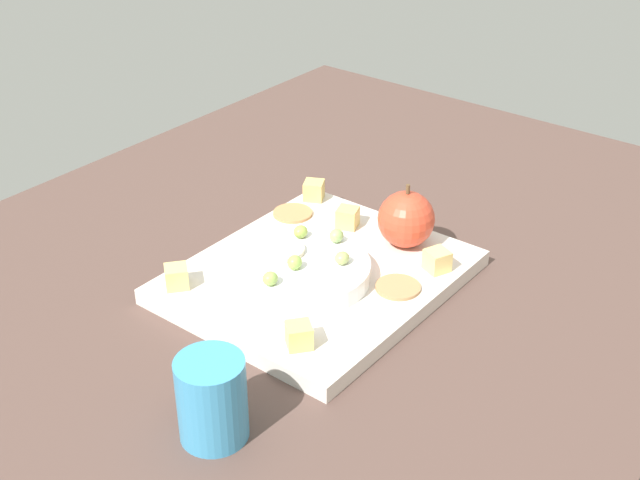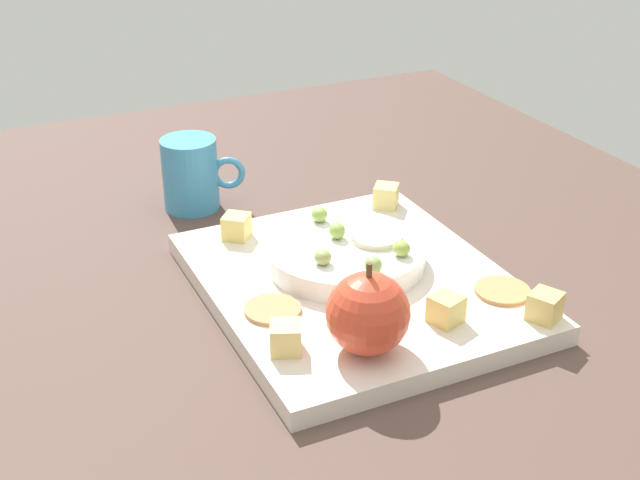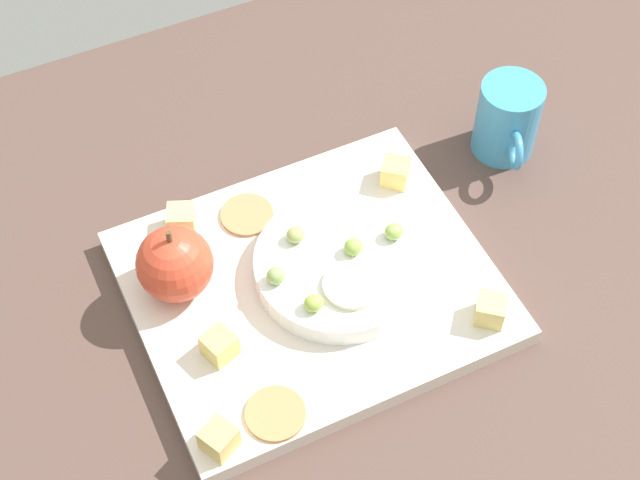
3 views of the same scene
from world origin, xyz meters
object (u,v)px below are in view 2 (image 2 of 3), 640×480
(cracker_1, at_px, (273,309))
(grape_0, at_px, (319,215))
(grape_4, at_px, (337,231))
(cheese_cube_1, at_px, (236,227))
(cheese_cube_2, at_px, (386,196))
(cup, at_px, (191,174))
(cheese_cube_3, at_px, (447,309))
(cracker_0, at_px, (502,291))
(apple_whole, at_px, (368,314))
(grape_3, at_px, (402,248))
(cheese_cube_0, at_px, (286,338))
(grape_2, at_px, (373,265))
(apple_slice_0, at_px, (381,236))
(serving_dish, at_px, (345,254))
(platter, at_px, (355,286))
(grape_1, at_px, (321,255))
(cheese_cube_4, at_px, (545,306))

(cracker_1, xyz_separation_m, grape_0, (0.11, -0.10, 0.03))
(grape_4, bearing_deg, cheese_cube_1, 41.77)
(cheese_cube_2, distance_m, cup, 0.23)
(cheese_cube_3, xyz_separation_m, cracker_0, (0.02, -0.08, -0.01))
(cheese_cube_2, relative_size, grape_4, 1.41)
(apple_whole, height_order, grape_3, apple_whole)
(cheese_cube_0, xyz_separation_m, cracker_1, (0.06, -0.01, -0.01))
(grape_2, xyz_separation_m, grape_3, (0.02, -0.04, -0.00))
(cheese_cube_0, relative_size, cheese_cube_3, 1.00)
(grape_4, distance_m, apple_slice_0, 0.04)
(cracker_0, distance_m, grape_0, 0.21)
(serving_dish, height_order, grape_2, grape_2)
(platter, distance_m, grape_3, 0.06)
(grape_0, relative_size, grape_2, 1.00)
(cracker_0, height_order, grape_1, grape_1)
(cheese_cube_4, bearing_deg, grape_2, 48.50)
(apple_whole, distance_m, grape_2, 0.09)
(serving_dish, height_order, grape_0, grape_0)
(grape_3, bearing_deg, apple_slice_0, 1.28)
(cheese_cube_2, bearing_deg, cracker_1, 127.07)
(cheese_cube_4, distance_m, grape_4, 0.22)
(grape_4, bearing_deg, platter, 178.36)
(cheese_cube_0, height_order, cheese_cube_3, same)
(cheese_cube_3, height_order, grape_1, grape_1)
(cheese_cube_1, bearing_deg, grape_2, -155.19)
(cheese_cube_3, xyz_separation_m, grape_4, (0.15, 0.04, 0.02))
(grape_0, xyz_separation_m, grape_4, (-0.04, 0.00, 0.00))
(cheese_cube_2, bearing_deg, grape_2, 147.13)
(cracker_1, distance_m, grape_3, 0.14)
(apple_whole, xyz_separation_m, cup, (0.38, 0.03, -0.01))
(cheese_cube_2, xyz_separation_m, grape_1, (-0.12, 0.14, 0.02))
(serving_dish, relative_size, cracker_1, 3.05)
(grape_0, xyz_separation_m, grape_2, (-0.12, 0.00, 0.00))
(platter, bearing_deg, cracker_1, 103.97)
(serving_dish, xyz_separation_m, cracker_0, (-0.11, -0.11, -0.01))
(cheese_cube_1, height_order, grape_1, grape_1)
(cracker_1, bearing_deg, cheese_cube_2, -52.93)
(grape_2, bearing_deg, cracker_1, 83.81)
(platter, xyz_separation_m, cracker_0, (-0.09, -0.11, 0.01))
(cheese_cube_3, distance_m, grape_1, 0.13)
(cheese_cube_2, bearing_deg, apple_whole, 147.66)
(platter, relative_size, grape_2, 17.90)
(cheese_cube_2, height_order, cheese_cube_3, same)
(serving_dish, distance_m, cracker_1, 0.11)
(cracker_1, xyz_separation_m, grape_3, (0.01, -0.14, 0.03))
(grape_3, relative_size, apple_slice_0, 0.35)
(cheese_cube_2, relative_size, grape_1, 1.41)
(cracker_0, bearing_deg, grape_2, 65.35)
(apple_whole, distance_m, cheese_cube_4, 0.17)
(cheese_cube_1, height_order, grape_4, grape_4)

